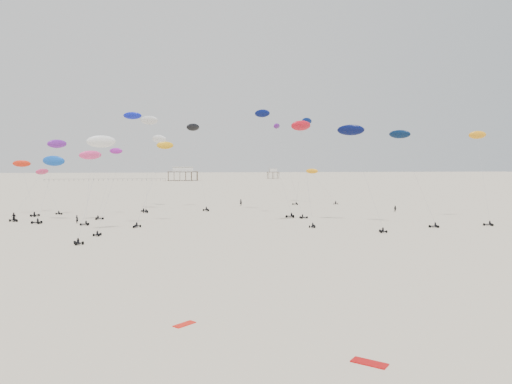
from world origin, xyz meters
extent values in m
plane|color=beige|center=(0.00, 200.00, 0.00)|extent=(900.00, 900.00, 0.00)
cube|color=brown|center=(-10.00, 350.00, 6.15)|extent=(21.00, 13.00, 0.30)
cube|color=silver|center=(-10.00, 350.00, 7.90)|extent=(14.00, 8.40, 3.20)
cube|color=#B2B2AD|center=(-10.00, 350.00, 9.65)|extent=(15.00, 9.00, 0.30)
cube|color=brown|center=(60.00, 380.00, 5.15)|extent=(9.00, 7.00, 0.30)
cube|color=silver|center=(60.00, 380.00, 6.50)|extent=(5.60, 4.20, 2.40)
cube|color=#B2B2AD|center=(60.00, 380.00, 7.85)|extent=(6.00, 4.50, 0.30)
cube|color=black|center=(-62.00, 350.00, 1.45)|extent=(80.00, 0.10, 0.10)
cylinder|color=gray|center=(-8.24, 130.49, 10.93)|extent=(0.03, 0.03, 22.59)
ellipsoid|color=black|center=(-9.75, 135.20, 21.93)|extent=(4.75, 4.64, 2.37)
cylinder|color=gray|center=(-48.39, 121.48, 6.10)|extent=(0.03, 0.03, 12.58)
ellipsoid|color=red|center=(-50.47, 124.15, 12.13)|extent=(4.18, 2.11, 2.02)
cylinder|color=gray|center=(48.55, 93.44, 9.17)|extent=(0.03, 0.03, 21.58)
ellipsoid|color=orange|center=(51.10, 99.61, 18.42)|extent=(4.42, 2.09, 2.17)
cylinder|color=gray|center=(-19.21, 98.57, 7.97)|extent=(0.03, 0.03, 16.89)
ellipsoid|color=orange|center=(-16.51, 101.92, 15.85)|extent=(3.62, 1.84, 1.67)
cylinder|color=gray|center=(-21.33, 126.01, 11.41)|extent=(0.03, 0.03, 22.11)
ellipsoid|color=silver|center=(-20.98, 128.65, 23.11)|extent=(5.76, 5.07, 2.69)
cylinder|color=gray|center=(-24.88, 90.50, 10.60)|extent=(0.03, 0.03, 23.18)
ellipsoid|color=#0D18B1|center=(-22.37, 95.87, 21.19)|extent=(3.80, 2.40, 1.73)
cylinder|color=gray|center=(-44.59, 114.07, 8.29)|extent=(0.03, 0.03, 19.01)
ellipsoid|color=#6F1D9F|center=(-41.20, 118.79, 16.65)|extent=(4.80, 4.38, 2.33)
cylinder|color=gray|center=(-29.57, 114.66, 7.59)|extent=(0.03, 0.03, 16.70)
ellipsoid|color=#941B99|center=(-28.18, 119.14, 15.09)|extent=(3.42, 2.08, 1.56)
cylinder|color=gray|center=(-28.08, 82.64, 7.90)|extent=(0.03, 0.03, 19.22)
ellipsoid|color=white|center=(-27.12, 88.94, 16.01)|extent=(5.53, 3.90, 2.56)
cylinder|color=gray|center=(22.31, 142.83, 12.33)|extent=(0.03, 0.03, 24.15)
ellipsoid|color=#051344|center=(24.51, 144.94, 24.84)|extent=(4.54, 3.94, 2.19)
cylinder|color=gray|center=(8.98, 114.76, 12.29)|extent=(0.03, 0.03, 27.36)
ellipsoid|color=#050E48|center=(6.96, 121.86, 24.61)|extent=(4.33, 4.21, 2.18)
cylinder|color=gray|center=(11.17, 109.44, 10.52)|extent=(0.03, 0.03, 21.81)
ellipsoid|color=#551577|center=(8.97, 113.58, 20.90)|extent=(2.64, 3.01, 1.45)
cylinder|color=gray|center=(31.69, 89.06, 8.93)|extent=(0.03, 0.03, 17.96)
ellipsoid|color=#041839|center=(29.30, 91.75, 17.93)|extent=(4.48, 4.35, 2.13)
cylinder|color=gray|center=(-32.08, 103.89, 6.84)|extent=(0.03, 0.03, 14.42)
ellipsoid|color=#F23984|center=(-32.07, 107.60, 13.93)|extent=(5.45, 4.82, 2.47)
cylinder|color=gray|center=(-20.64, 133.08, 9.25)|extent=(0.03, 0.03, 22.16)
ellipsoid|color=silver|center=(-18.93, 139.82, 18.89)|extent=(5.53, 5.85, 2.81)
cylinder|color=gray|center=(21.22, 88.93, 9.32)|extent=(0.03, 0.03, 22.90)
ellipsoid|color=#040B3D|center=(20.90, 96.42, 18.97)|extent=(6.05, 4.46, 2.75)
cylinder|color=gray|center=(10.90, 93.27, 9.73)|extent=(0.03, 0.03, 19.34)
ellipsoid|color=red|center=(10.50, 96.60, 19.75)|extent=(5.77, 4.83, 2.60)
cylinder|color=gray|center=(-40.94, 106.52, 6.29)|extent=(0.03, 0.03, 12.06)
ellipsoid|color=#0E49BB|center=(-39.67, 108.64, 12.71)|extent=(5.43, 3.49, 2.52)
cylinder|color=gray|center=(-44.56, 126.00, 5.04)|extent=(0.03, 0.03, 11.95)
ellipsoid|color=#DD3468|center=(-47.16, 129.09, 10.14)|extent=(3.65, 4.23, 1.93)
cylinder|color=gray|center=(29.79, 144.58, 4.89)|extent=(0.03, 0.03, 12.39)
ellipsoid|color=#FFA115|center=(27.16, 148.32, 9.75)|extent=(4.06, 3.25, 1.90)
imported|color=black|center=(-34.38, 104.28, 0.00)|extent=(0.85, 0.75, 1.95)
imported|color=black|center=(39.74, 115.84, 0.00)|extent=(1.08, 0.96, 1.91)
imported|color=black|center=(-47.88, 108.85, 0.00)|extent=(1.53, 1.13, 2.31)
imported|color=black|center=(4.00, 140.94, 0.00)|extent=(0.98, 0.89, 2.23)
cube|color=#B40B0B|center=(-2.66, 27.12, 0.00)|extent=(2.23, 2.15, 0.08)
cube|color=red|center=(-13.75, 36.30, 0.00)|extent=(1.82, 1.71, 0.07)
camera|label=1|loc=(-14.22, -1.26, 12.27)|focal=35.00mm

